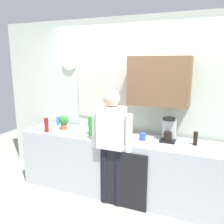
{
  "coord_description": "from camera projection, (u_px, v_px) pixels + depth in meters",
  "views": [
    {
      "loc": [
        1.16,
        -2.77,
        1.97
      ],
      "look_at": [
        -0.1,
        0.25,
        1.25
      ],
      "focal_mm": 38.13,
      "sensor_mm": 36.0,
      "label": 1
    }
  ],
  "objects": [
    {
      "name": "bottle_dark_sauce",
      "position": [
        195.0,
        138.0,
        3.08
      ],
      "size": [
        0.06,
        0.06,
        0.18
      ],
      "primitive_type": "cylinder",
      "color": "black",
      "rests_on": "kitchen_counter"
    },
    {
      "name": "bottle_clear_soda",
      "position": [
        91.0,
        126.0,
        3.49
      ],
      "size": [
        0.09,
        0.09,
        0.28
      ],
      "primitive_type": "cylinder",
      "color": "#2D8C33",
      "rests_on": "kitchen_counter"
    },
    {
      "name": "coffee_maker",
      "position": [
        169.0,
        130.0,
        3.24
      ],
      "size": [
        0.2,
        0.2,
        0.33
      ],
      "color": "black",
      "rests_on": "kitchen_counter"
    },
    {
      "name": "potted_plant",
      "position": [
        64.0,
        121.0,
        3.77
      ],
      "size": [
        0.15,
        0.15,
        0.23
      ],
      "color": "#9E5638",
      "rests_on": "kitchen_counter"
    },
    {
      "name": "dish_soap",
      "position": [
        58.0,
        121.0,
        4.03
      ],
      "size": [
        0.06,
        0.06,
        0.18
      ],
      "color": "blue",
      "rests_on": "kitchen_counter"
    },
    {
      "name": "back_wall_assembly",
      "position": [
        132.0,
        101.0,
        3.68
      ],
      "size": [
        4.64,
        0.42,
        2.6
      ],
      "color": "silver",
      "rests_on": "ground_plane"
    },
    {
      "name": "cup_white_mug",
      "position": [
        83.0,
        126.0,
        3.82
      ],
      "size": [
        0.08,
        0.08,
        0.09
      ],
      "primitive_type": "cylinder",
      "color": "white",
      "rests_on": "kitchen_counter"
    },
    {
      "name": "ground_plane",
      "position": [
        112.0,
        202.0,
        3.35
      ],
      "size": [
        8.0,
        8.0,
        0.0
      ],
      "primitive_type": "plane",
      "color": "#9E998E"
    },
    {
      "name": "person_at_sink",
      "position": [
        112.0,
        139.0,
        3.15
      ],
      "size": [
        0.57,
        0.22,
        1.6
      ],
      "rotation": [
        0.0,
        0.0,
        -0.04
      ],
      "color": "black",
      "rests_on": "ground_plane"
    },
    {
      "name": "kitchen_counter",
      "position": [
        119.0,
        165.0,
        3.53
      ],
      "size": [
        3.04,
        0.64,
        0.88
      ],
      "primitive_type": "cube",
      "color": "#B2B7BC",
      "rests_on": "ground_plane"
    },
    {
      "name": "dishwasher_panel",
      "position": [
        126.0,
        181.0,
        3.15
      ],
      "size": [
        0.56,
        0.02,
        0.79
      ],
      "primitive_type": "cube",
      "color": "black",
      "rests_on": "ground_plane"
    },
    {
      "name": "mixing_bowl",
      "position": [
        115.0,
        132.0,
        3.54
      ],
      "size": [
        0.22,
        0.22,
        0.08
      ],
      "primitive_type": "cylinder",
      "color": "white",
      "rests_on": "kitchen_counter"
    },
    {
      "name": "bottle_red_vinegar",
      "position": [
        46.0,
        125.0,
        3.65
      ],
      "size": [
        0.06,
        0.06,
        0.22
      ],
      "primitive_type": "cylinder",
      "color": "maroon",
      "rests_on": "kitchen_counter"
    },
    {
      "name": "cup_terracotta_mug",
      "position": [
        103.0,
        127.0,
        3.75
      ],
      "size": [
        0.08,
        0.08,
        0.09
      ],
      "primitive_type": "cylinder",
      "color": "#B26647",
      "rests_on": "kitchen_counter"
    },
    {
      "name": "cup_blue_mug",
      "position": [
        143.0,
        137.0,
        3.28
      ],
      "size": [
        0.08,
        0.08,
        0.1
      ],
      "primitive_type": "cylinder",
      "color": "#3351B2",
      "rests_on": "kitchen_counter"
    }
  ]
}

